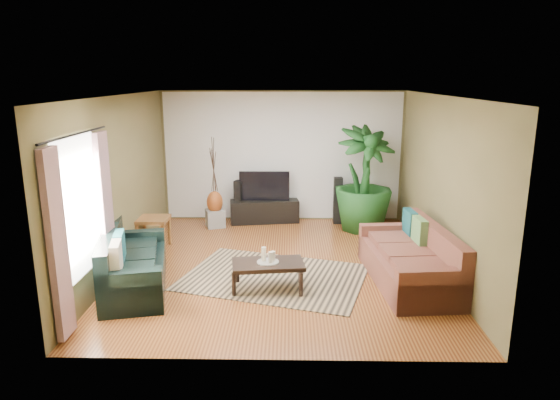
{
  "coord_description": "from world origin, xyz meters",
  "views": [
    {
      "loc": [
        0.16,
        -7.56,
        2.98
      ],
      "look_at": [
        0.0,
        0.2,
        1.05
      ],
      "focal_mm": 32.0,
      "sensor_mm": 36.0,
      "label": 1
    }
  ],
  "objects_px": {
    "sofa_left": "(134,260)",
    "speaker_left": "(239,201)",
    "coffee_table": "(268,276)",
    "pedestal": "(215,218)",
    "tv_stand": "(265,211)",
    "potted_plant": "(364,179)",
    "side_table": "(154,233)",
    "sofa_right": "(408,255)",
    "speaker_right": "(338,200)",
    "television": "(264,186)",
    "vase": "(215,202)"
  },
  "relations": [
    {
      "from": "tv_stand",
      "to": "potted_plant",
      "type": "bearing_deg",
      "value": -22.16
    },
    {
      "from": "tv_stand",
      "to": "potted_plant",
      "type": "xyz_separation_m",
      "value": [
        1.97,
        -0.48,
        0.79
      ]
    },
    {
      "from": "sofa_left",
      "to": "speaker_left",
      "type": "bearing_deg",
      "value": -31.78
    },
    {
      "from": "speaker_right",
      "to": "pedestal",
      "type": "distance_m",
      "value": 2.55
    },
    {
      "from": "sofa_left",
      "to": "speaker_right",
      "type": "xyz_separation_m",
      "value": [
        3.21,
        3.36,
        0.06
      ]
    },
    {
      "from": "vase",
      "to": "side_table",
      "type": "relative_size",
      "value": 0.8
    },
    {
      "from": "tv_stand",
      "to": "vase",
      "type": "distance_m",
      "value": 1.09
    },
    {
      "from": "tv_stand",
      "to": "television",
      "type": "height_order",
      "value": "television"
    },
    {
      "from": "speaker_right",
      "to": "side_table",
      "type": "height_order",
      "value": "speaker_right"
    },
    {
      "from": "tv_stand",
      "to": "speaker_right",
      "type": "xyz_separation_m",
      "value": [
        1.52,
        -0.04,
        0.25
      ]
    },
    {
      "from": "side_table",
      "to": "television",
      "type": "bearing_deg",
      "value": 41.94
    },
    {
      "from": "speaker_left",
      "to": "speaker_right",
      "type": "xyz_separation_m",
      "value": [
        2.05,
        -0.04,
        0.04
      ]
    },
    {
      "from": "speaker_left",
      "to": "potted_plant",
      "type": "xyz_separation_m",
      "value": [
        2.5,
        -0.48,
        0.58
      ]
    },
    {
      "from": "tv_stand",
      "to": "pedestal",
      "type": "relative_size",
      "value": 3.99
    },
    {
      "from": "speaker_left",
      "to": "speaker_right",
      "type": "height_order",
      "value": "speaker_right"
    },
    {
      "from": "speaker_right",
      "to": "vase",
      "type": "bearing_deg",
      "value": -172.71
    },
    {
      "from": "speaker_right",
      "to": "vase",
      "type": "xyz_separation_m",
      "value": [
        -2.51,
        -0.32,
        0.03
      ]
    },
    {
      "from": "side_table",
      "to": "potted_plant",
      "type": "bearing_deg",
      "value": 17.5
    },
    {
      "from": "pedestal",
      "to": "vase",
      "type": "relative_size",
      "value": 0.78
    },
    {
      "from": "speaker_left",
      "to": "vase",
      "type": "distance_m",
      "value": 0.58
    },
    {
      "from": "side_table",
      "to": "sofa_right",
      "type": "bearing_deg",
      "value": -18.8
    },
    {
      "from": "tv_stand",
      "to": "side_table",
      "type": "xyz_separation_m",
      "value": [
        -1.88,
        -1.69,
        0.05
      ]
    },
    {
      "from": "speaker_right",
      "to": "vase",
      "type": "height_order",
      "value": "speaker_right"
    },
    {
      "from": "television",
      "to": "speaker_right",
      "type": "relative_size",
      "value": 1.07
    },
    {
      "from": "vase",
      "to": "coffee_table",
      "type": "bearing_deg",
      "value": -68.44
    },
    {
      "from": "television",
      "to": "pedestal",
      "type": "relative_size",
      "value": 2.93
    },
    {
      "from": "speaker_left",
      "to": "potted_plant",
      "type": "height_order",
      "value": "potted_plant"
    },
    {
      "from": "sofa_right",
      "to": "speaker_left",
      "type": "distance_m",
      "value": 4.19
    },
    {
      "from": "speaker_left",
      "to": "potted_plant",
      "type": "bearing_deg",
      "value": 8.53
    },
    {
      "from": "speaker_right",
      "to": "potted_plant",
      "type": "distance_m",
      "value": 0.83
    },
    {
      "from": "sofa_right",
      "to": "speaker_left",
      "type": "bearing_deg",
      "value": -143.25
    },
    {
      "from": "tv_stand",
      "to": "pedestal",
      "type": "distance_m",
      "value": 1.05
    },
    {
      "from": "television",
      "to": "speaker_right",
      "type": "height_order",
      "value": "television"
    },
    {
      "from": "coffee_table",
      "to": "speaker_right",
      "type": "distance_m",
      "value": 3.63
    },
    {
      "from": "tv_stand",
      "to": "potted_plant",
      "type": "height_order",
      "value": "potted_plant"
    },
    {
      "from": "coffee_table",
      "to": "potted_plant",
      "type": "distance_m",
      "value": 3.52
    },
    {
      "from": "sofa_left",
      "to": "speaker_right",
      "type": "relative_size",
      "value": 1.97
    },
    {
      "from": "vase",
      "to": "side_table",
      "type": "bearing_deg",
      "value": -123.89
    },
    {
      "from": "television",
      "to": "sofa_left",
      "type": "bearing_deg",
      "value": -116.43
    },
    {
      "from": "tv_stand",
      "to": "speaker_left",
      "type": "distance_m",
      "value": 0.57
    },
    {
      "from": "potted_plant",
      "to": "side_table",
      "type": "distance_m",
      "value": 4.1
    },
    {
      "from": "television",
      "to": "vase",
      "type": "distance_m",
      "value": 1.08
    },
    {
      "from": "coffee_table",
      "to": "pedestal",
      "type": "xyz_separation_m",
      "value": [
        -1.21,
        3.06,
        -0.03
      ]
    },
    {
      "from": "sofa_right",
      "to": "vase",
      "type": "xyz_separation_m",
      "value": [
        -3.26,
        2.75,
        0.09
      ]
    },
    {
      "from": "speaker_right",
      "to": "pedestal",
      "type": "relative_size",
      "value": 2.73
    },
    {
      "from": "television",
      "to": "vase",
      "type": "height_order",
      "value": "television"
    },
    {
      "from": "coffee_table",
      "to": "potted_plant",
      "type": "relative_size",
      "value": 0.49
    },
    {
      "from": "sofa_right",
      "to": "side_table",
      "type": "bearing_deg",
      "value": -114.22
    },
    {
      "from": "pedestal",
      "to": "side_table",
      "type": "bearing_deg",
      "value": -123.89
    },
    {
      "from": "potted_plant",
      "to": "television",
      "type": "bearing_deg",
      "value": 166.44
    }
  ]
}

